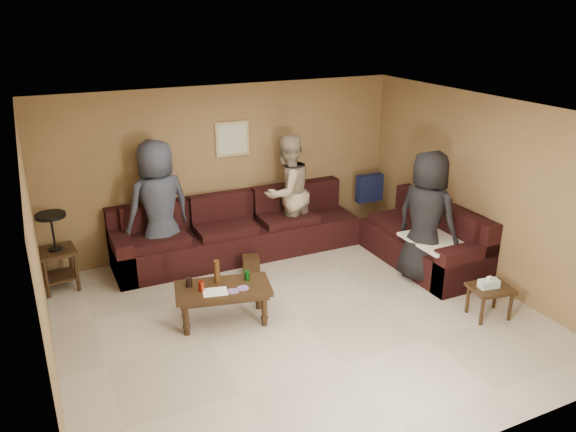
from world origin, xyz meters
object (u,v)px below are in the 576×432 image
object	(u,v)px
person_middle	(287,193)
person_right	(427,217)
person_left	(159,207)
sectional_sofa	(303,238)
end_table_left	(56,250)
coffee_table	(223,292)
waste_bin	(251,266)
side_table_right	(490,290)

from	to	relation	value
person_middle	person_right	world-z (taller)	person_right
person_left	person_right	bearing A→B (deg)	136.56
sectional_sofa	person_middle	xyz separation A→B (m)	(-0.02, 0.51, 0.57)
end_table_left	coffee_table	bearing A→B (deg)	-45.24
sectional_sofa	person_middle	size ratio (longest dim) A/B	2.61
end_table_left	person_left	xyz separation A→B (m)	(1.39, 0.00, 0.39)
coffee_table	person_right	world-z (taller)	person_right
coffee_table	end_table_left	distance (m)	2.42
end_table_left	person_right	distance (m)	4.92
sectional_sofa	end_table_left	xyz separation A→B (m)	(-3.36, 0.54, 0.24)
end_table_left	waste_bin	distance (m)	2.59
sectional_sofa	waste_bin	distance (m)	0.94
coffee_table	waste_bin	size ratio (longest dim) A/B	4.35
end_table_left	person_right	bearing A→B (deg)	-21.86
person_right	person_left	bearing A→B (deg)	40.73
end_table_left	side_table_right	xyz separation A→B (m)	(4.64, -2.99, -0.20)
waste_bin	person_left	world-z (taller)	person_left
end_table_left	side_table_right	world-z (taller)	end_table_left
side_table_right	person_left	world-z (taller)	person_left
end_table_left	sectional_sofa	bearing A→B (deg)	-9.06
sectional_sofa	person_left	bearing A→B (deg)	164.74
coffee_table	sectional_sofa	bearing A→B (deg)	35.34
person_left	sectional_sofa	bearing A→B (deg)	151.31
sectional_sofa	coffee_table	distance (m)	2.04
coffee_table	person_middle	world-z (taller)	person_middle
person_left	end_table_left	bearing A→B (deg)	-13.33
sectional_sofa	coffee_table	size ratio (longest dim) A/B	3.84
person_right	end_table_left	bearing A→B (deg)	48.89
sectional_sofa	person_right	world-z (taller)	person_right
sectional_sofa	waste_bin	xyz separation A→B (m)	(-0.91, -0.18, -0.19)
sectional_sofa	side_table_right	xyz separation A→B (m)	(1.28, -2.45, 0.03)
side_table_right	waste_bin	xyz separation A→B (m)	(-2.19, 2.28, -0.22)
sectional_sofa	person_right	xyz separation A→B (m)	(1.19, -1.29, 0.58)
sectional_sofa	waste_bin	world-z (taller)	sectional_sofa
coffee_table	side_table_right	xyz separation A→B (m)	(2.94, -1.28, -0.04)
waste_bin	person_right	world-z (taller)	person_right
person_middle	person_right	bearing A→B (deg)	104.01
side_table_right	waste_bin	world-z (taller)	side_table_right
waste_bin	person_left	distance (m)	1.52
sectional_sofa	person_left	world-z (taller)	person_left
coffee_table	person_left	size ratio (longest dim) A/B	0.64
coffee_table	person_left	distance (m)	1.83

